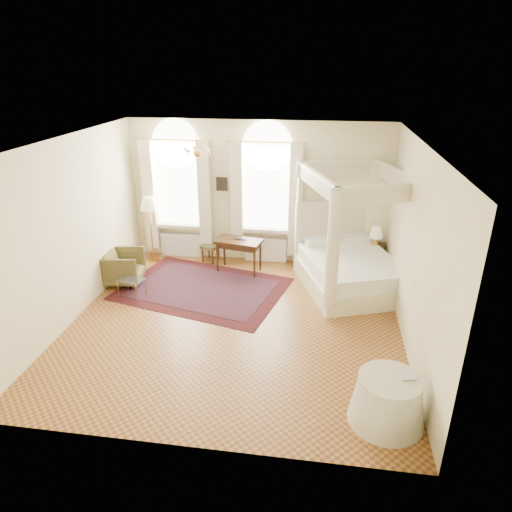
{
  "coord_description": "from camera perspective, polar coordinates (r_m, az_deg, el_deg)",
  "views": [
    {
      "loc": [
        1.45,
        -7.16,
        4.48
      ],
      "look_at": [
        0.33,
        0.4,
        1.2
      ],
      "focal_mm": 32.0,
      "sensor_mm": 36.0,
      "label": 1
    }
  ],
  "objects": [
    {
      "name": "room_walls",
      "position": [
        7.72,
        -2.89,
        4.33
      ],
      "size": [
        6.0,
        6.0,
        6.0
      ],
      "color": "#F8EBBD",
      "rests_on": "ground"
    },
    {
      "name": "nightstand",
      "position": [
        10.77,
        14.4,
        -0.2
      ],
      "size": [
        0.55,
        0.52,
        0.66
      ],
      "primitive_type": "cube",
      "rotation": [
        0.0,
        0.0,
        -0.25
      ],
      "color": "#36220E",
      "rests_on": "ground"
    },
    {
      "name": "oriental_rug",
      "position": [
        9.81,
        -6.66,
        -4.06
      ],
      "size": [
        3.81,
        3.12,
        0.01
      ],
      "color": "#3D0E11",
      "rests_on": "ground"
    },
    {
      "name": "window_right",
      "position": [
        10.54,
        1.27,
        6.75
      ],
      "size": [
        1.62,
        0.27,
        3.29
      ],
      "color": "white",
      "rests_on": "room_walls"
    },
    {
      "name": "coffee_table",
      "position": [
        9.68,
        -15.32,
        -3.02
      ],
      "size": [
        0.62,
        0.51,
        0.37
      ],
      "color": "silver",
      "rests_on": "ground"
    },
    {
      "name": "window_left",
      "position": [
        10.99,
        -9.74,
        7.11
      ],
      "size": [
        1.62,
        0.27,
        3.29
      ],
      "color": "white",
      "rests_on": "room_walls"
    },
    {
      "name": "floor_lamp",
      "position": [
        10.92,
        -13.24,
        6.02
      ],
      "size": [
        0.41,
        0.41,
        1.59
      ],
      "color": "gold",
      "rests_on": "ground"
    },
    {
      "name": "book",
      "position": [
        6.44,
        17.37,
        -13.89
      ],
      "size": [
        0.25,
        0.3,
        0.03
      ],
      "primitive_type": "imported",
      "rotation": [
        0.0,
        0.0,
        0.19
      ],
      "color": "black",
      "rests_on": "side_table"
    },
    {
      "name": "nightstand_lamp",
      "position": [
        10.48,
        14.78,
        2.75
      ],
      "size": [
        0.3,
        0.3,
        0.44
      ],
      "color": "gold",
      "rests_on": "nightstand"
    },
    {
      "name": "wall_pictures",
      "position": [
        10.54,
        0.74,
        9.02
      ],
      "size": [
        2.54,
        0.03,
        0.39
      ],
      "color": "black",
      "rests_on": "room_walls"
    },
    {
      "name": "laptop",
      "position": [
        10.37,
        -2.0,
        2.29
      ],
      "size": [
        0.33,
        0.22,
        0.03
      ],
      "primitive_type": "imported",
      "rotation": [
        0.0,
        0.0,
        3.09
      ],
      "color": "black",
      "rests_on": "writing_desk"
    },
    {
      "name": "chandelier",
      "position": [
        8.83,
        -7.36,
        12.79
      ],
      "size": [
        0.51,
        0.45,
        0.5
      ],
      "color": "gold",
      "rests_on": "room_walls"
    },
    {
      "name": "ground",
      "position": [
        8.57,
        -2.62,
        -8.3
      ],
      "size": [
        6.0,
        6.0,
        0.0
      ],
      "primitive_type": "plane",
      "color": "#9D632D",
      "rests_on": "ground"
    },
    {
      "name": "stool",
      "position": [
        10.99,
        -5.71,
        1.09
      ],
      "size": [
        0.47,
        0.47,
        0.43
      ],
      "color": "#49431F",
      "rests_on": "ground"
    },
    {
      "name": "side_table",
      "position": [
        6.57,
        16.11,
        -16.9
      ],
      "size": [
        1.01,
        1.01,
        0.69
      ],
      "color": "beige",
      "rests_on": "ground"
    },
    {
      "name": "armchair",
      "position": [
        10.27,
        -16.23,
        -1.35
      ],
      "size": [
        0.91,
        0.89,
        0.74
      ],
      "primitive_type": "imported",
      "rotation": [
        0.0,
        0.0,
        1.71
      ],
      "color": "#4C4620",
      "rests_on": "ground"
    },
    {
      "name": "writing_desk",
      "position": [
        10.31,
        -2.17,
        1.43
      ],
      "size": [
        1.1,
        0.71,
        0.76
      ],
      "color": "#36220E",
      "rests_on": "ground"
    },
    {
      "name": "canopy_bed",
      "position": [
        9.76,
        11.83,
        -0.88
      ],
      "size": [
        2.55,
        2.81,
        2.53
      ],
      "color": "beige",
      "rests_on": "ground"
    }
  ]
}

